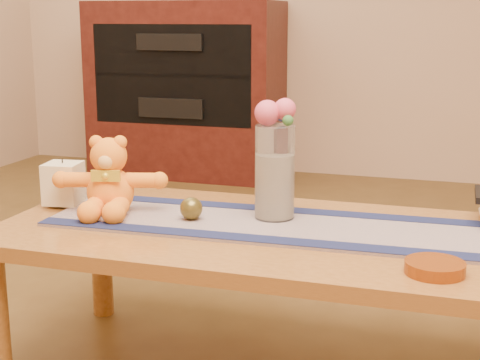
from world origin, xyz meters
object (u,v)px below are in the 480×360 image
(teddy_bear, at_px, (110,176))
(bronze_ball, at_px, (191,208))
(glass_vase, at_px, (275,172))
(pillar_candle, at_px, (64,183))
(amber_dish, at_px, (435,268))

(teddy_bear, distance_m, bronze_ball, 0.26)
(teddy_bear, relative_size, glass_vase, 1.18)
(bronze_ball, bearing_deg, teddy_bear, 177.14)
(pillar_candle, height_order, glass_vase, glass_vase)
(glass_vase, bearing_deg, bronze_ball, -157.52)
(amber_dish, bearing_deg, pillar_candle, 166.30)
(teddy_bear, xyz_separation_m, bronze_ball, (0.25, -0.01, -0.07))
(glass_vase, distance_m, amber_dish, 0.56)
(teddy_bear, distance_m, amber_dish, 0.95)
(teddy_bear, xyz_separation_m, amber_dish, (0.92, -0.23, -0.10))
(teddy_bear, relative_size, amber_dish, 2.30)
(pillar_candle, relative_size, amber_dish, 0.91)
(teddy_bear, relative_size, pillar_candle, 2.51)
(bronze_ball, xyz_separation_m, amber_dish, (0.66, -0.21, -0.03))
(pillar_candle, distance_m, bronze_ball, 0.44)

